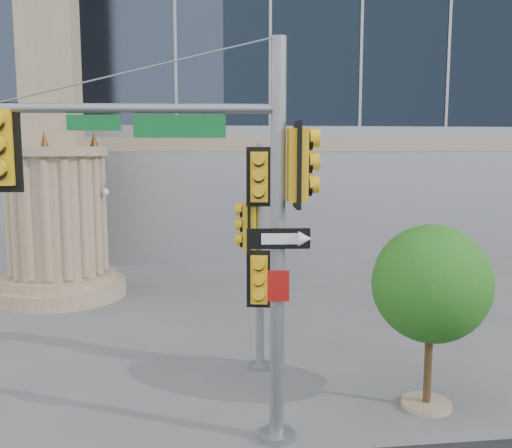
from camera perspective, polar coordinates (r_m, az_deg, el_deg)
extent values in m
plane|color=#545456|center=(12.02, 1.73, -17.28)|extent=(120.00, 120.00, 0.00)
cylinder|color=gray|center=(20.80, -18.96, -6.17)|extent=(4.40, 4.40, 0.50)
cylinder|color=gray|center=(20.71, -19.01, -5.09)|extent=(3.80, 3.80, 0.30)
cylinder|color=gray|center=(20.36, -19.27, 0.83)|extent=(3.00, 3.00, 4.00)
cylinder|color=gray|center=(20.24, -19.54, 6.88)|extent=(3.50, 3.50, 0.30)
cone|color=#472D14|center=(20.00, -15.91, 8.17)|extent=(0.24, 0.24, 0.50)
cone|color=#472D14|center=(20.55, -23.16, 7.83)|extent=(0.24, 0.24, 0.50)
cylinder|color=slate|center=(10.64, 2.08, -20.37)|extent=(0.64, 0.64, 0.14)
cylinder|color=slate|center=(9.54, 2.18, -2.34)|extent=(0.25, 0.25, 6.83)
cylinder|color=slate|center=(9.51, -12.53, 11.22)|extent=(4.78, 0.52, 0.16)
cube|color=#0B6427|center=(9.38, -7.63, 9.65)|extent=(1.48, 0.16, 0.36)
cube|color=yellow|center=(10.04, -24.11, 6.97)|extent=(0.65, 0.36, 1.42)
cube|color=yellow|center=(9.43, 4.16, 5.88)|extent=(0.36, 0.65, 1.42)
cube|color=black|center=(9.35, 2.27, -1.47)|extent=(1.05, 0.11, 0.34)
cube|color=#A3120F|center=(9.51, 2.24, -6.22)|extent=(0.37, 0.06, 0.52)
cylinder|color=slate|center=(13.58, 0.39, -13.98)|extent=(0.50, 0.50, 0.12)
cylinder|color=slate|center=(12.86, 0.40, -3.50)|extent=(0.19, 0.19, 5.16)
cube|color=yellow|center=(12.41, 0.34, 4.74)|extent=(0.61, 0.39, 1.29)
cube|color=yellow|center=(12.76, -0.61, -0.30)|extent=(0.39, 0.61, 1.29)
cube|color=yellow|center=(12.73, 0.34, -5.52)|extent=(0.61, 0.39, 1.29)
cube|color=black|center=(12.72, 1.20, -3.39)|extent=(0.63, 0.15, 0.21)
cylinder|color=gray|center=(12.24, 16.67, -16.86)|extent=(0.97, 0.97, 0.11)
cylinder|color=#382314|center=(11.90, 16.85, -12.82)|extent=(0.15, 0.15, 1.95)
sphere|color=#265814|center=(11.46, 17.14, -5.71)|extent=(2.27, 2.27, 2.27)
sphere|color=#265814|center=(11.98, 18.69, -6.80)|extent=(1.41, 1.41, 1.41)
sphere|color=#265814|center=(11.14, 15.87, -7.48)|extent=(1.19, 1.19, 1.19)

